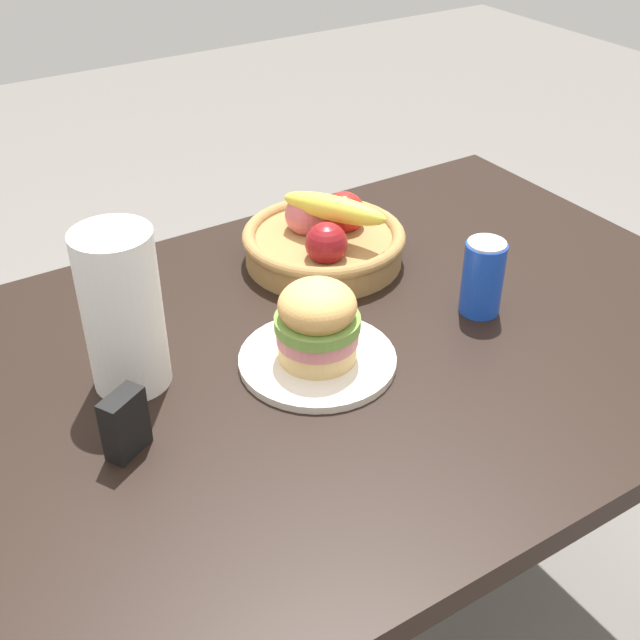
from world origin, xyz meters
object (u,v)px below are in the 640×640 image
fruit_basket (324,239)px  paper_towel_roll (122,311)px  plate (317,360)px  napkin_holder (125,424)px  soda_can (483,277)px  sandwich (317,322)px

fruit_basket → paper_towel_roll: paper_towel_roll is taller
plate → napkin_holder: size_ratio=2.60×
plate → napkin_holder: (-0.31, -0.03, 0.04)m
plate → soda_can: soda_can is taller
sandwich → plate: bearing=180.0°
fruit_basket → paper_towel_roll: bearing=-161.0°
plate → paper_towel_roll: 0.29m
plate → fruit_basket: bearing=55.5°
plate → paper_towel_roll: paper_towel_roll is taller
fruit_basket → napkin_holder: size_ratio=3.22×
paper_towel_roll → napkin_holder: size_ratio=2.67×
sandwich → paper_towel_roll: (-0.25, 0.11, 0.05)m
plate → sandwich: sandwich is taller
plate → sandwich: 0.07m
fruit_basket → sandwich: bearing=-124.5°
napkin_holder → sandwich: bearing=-23.6°
sandwich → fruit_basket: 0.31m
sandwich → napkin_holder: bearing=-174.7°
soda_can → fruit_basket: bearing=114.9°
paper_towel_roll → napkin_holder: (-0.06, -0.13, -0.07)m
soda_can → paper_towel_roll: (-0.54, 0.13, 0.06)m
plate → soda_can: size_ratio=1.86×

